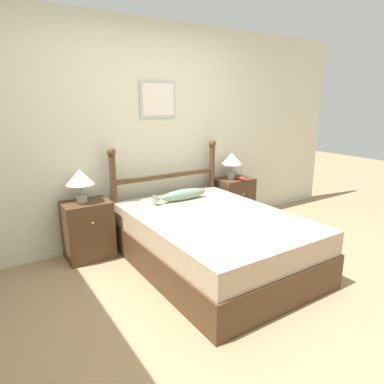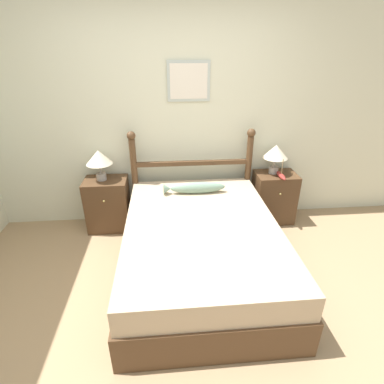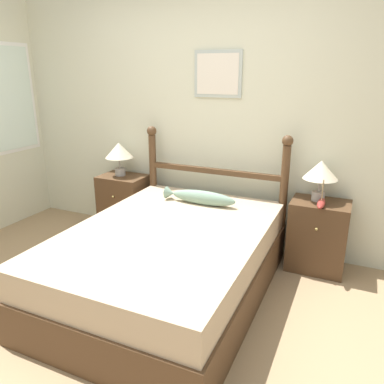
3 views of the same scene
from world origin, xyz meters
The scene contains 10 objects.
ground_plane centered at (0.00, 0.00, 0.00)m, with size 16.00×16.00×0.00m, color #9E7F5B.
wall_back centered at (0.00, 1.73, 1.28)m, with size 6.40×0.08×2.55m.
bed centered at (0.22, 0.60, 0.27)m, with size 1.43×2.00×0.55m.
headboard centered at (0.22, 1.56, 0.65)m, with size 1.46×0.10×1.17m.
nightstand_left centered at (-0.79, 1.49, 0.32)m, with size 0.49×0.38×0.63m.
nightstand_right centered at (1.24, 1.49, 0.32)m, with size 0.49×0.38×0.63m.
table_lamp_left centered at (-0.83, 1.50, 0.89)m, with size 0.29×0.29×0.35m.
table_lamp_right centered at (1.20, 1.52, 0.89)m, with size 0.29×0.29×0.35m.
model_boat centered at (1.25, 1.38, 0.66)m, with size 0.06×0.25×0.23m.
fish_pillow centered at (0.22, 1.22, 0.61)m, with size 0.68×0.11×0.13m.
Camera 1 is at (-1.74, -2.00, 1.67)m, focal length 32.00 mm.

